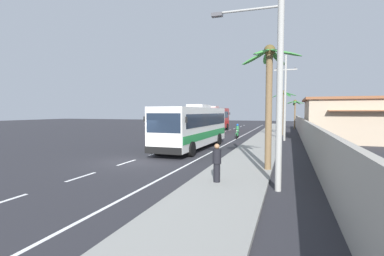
% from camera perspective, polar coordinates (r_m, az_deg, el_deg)
% --- Properties ---
extents(ground_plane, '(160.00, 160.00, 0.00)m').
position_cam_1_polar(ground_plane, '(17.84, -12.31, -6.60)').
color(ground_plane, '#28282D').
extents(sidewalk_kerb, '(3.20, 90.00, 0.14)m').
position_cam_1_polar(sidewalk_kerb, '(25.30, 13.51, -3.52)').
color(sidewalk_kerb, gray).
rests_on(sidewalk_kerb, ground).
extents(lane_markings, '(3.83, 71.00, 0.01)m').
position_cam_1_polar(lane_markings, '(30.31, 5.83, -2.44)').
color(lane_markings, white).
rests_on(lane_markings, ground).
extents(boundary_wall, '(0.24, 60.00, 2.26)m').
position_cam_1_polar(boundary_wall, '(29.11, 21.76, -0.68)').
color(boundary_wall, '#9E998E').
rests_on(boundary_wall, ground).
extents(coach_bus_foreground, '(3.07, 11.60, 3.65)m').
position_cam_1_polar(coach_bus_foreground, '(23.16, 0.30, 0.50)').
color(coach_bus_foreground, silver).
rests_on(coach_bus_foreground, ground).
extents(coach_bus_far_lane, '(3.08, 11.05, 3.85)m').
position_cam_1_polar(coach_bus_far_lane, '(43.79, 4.64, 1.98)').
color(coach_bus_far_lane, red).
rests_on(coach_bus_far_lane, ground).
extents(motorcycle_beside_bus, '(0.56, 1.96, 1.66)m').
position_cam_1_polar(motorcycle_beside_bus, '(32.32, 9.15, -0.91)').
color(motorcycle_beside_bus, black).
rests_on(motorcycle_beside_bus, ground).
extents(pedestrian_near_kerb, '(0.36, 0.36, 1.60)m').
position_cam_1_polar(pedestrian_near_kerb, '(11.79, 5.05, -6.88)').
color(pedestrian_near_kerb, black).
rests_on(pedestrian_near_kerb, sidewalk_kerb).
extents(utility_pole_nearest, '(3.71, 0.24, 9.74)m').
position_cam_1_polar(utility_pole_nearest, '(11.41, 16.92, 13.68)').
color(utility_pole_nearest, '#9E9E99').
rests_on(utility_pole_nearest, ground).
extents(utility_pole_mid, '(2.29, 0.24, 8.83)m').
position_cam_1_polar(utility_pole_mid, '(30.98, 18.28, 6.06)').
color(utility_pole_mid, '#9E9E99').
rests_on(utility_pole_mid, ground).
extents(palm_nearest, '(3.00, 3.00, 6.37)m').
position_cam_1_polar(palm_nearest, '(14.73, 15.27, 8.77)').
color(palm_nearest, brown).
rests_on(palm_nearest, ground).
extents(palm_second, '(3.05, 2.80, 5.75)m').
position_cam_1_polar(palm_second, '(37.94, 18.06, 4.82)').
color(palm_second, brown).
rests_on(palm_second, ground).
extents(palm_third, '(3.01, 2.95, 5.14)m').
position_cam_1_polar(palm_third, '(53.25, 20.11, 4.13)').
color(palm_third, brown).
rests_on(palm_third, ground).
extents(roadside_building, '(11.04, 8.79, 4.41)m').
position_cam_1_polar(roadside_building, '(33.09, 31.12, 1.43)').
color(roadside_building, tan).
rests_on(roadside_building, ground).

